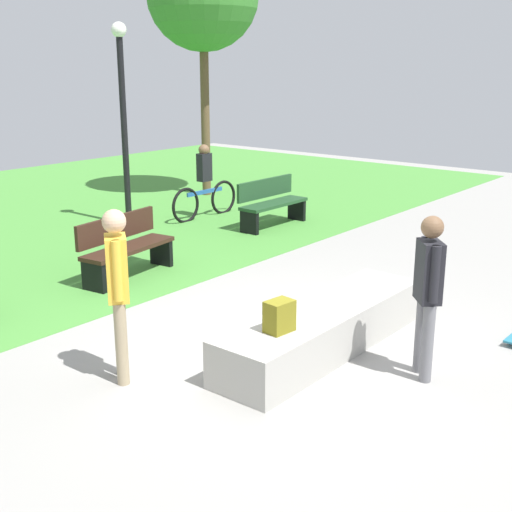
# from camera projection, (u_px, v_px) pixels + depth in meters

# --- Properties ---
(ground_plane) EXTENTS (28.00, 28.00, 0.00)m
(ground_plane) POSITION_uv_depth(u_px,v_px,m) (279.00, 346.00, 7.52)
(ground_plane) COLOR gray
(concrete_ledge) EXTENTS (3.05, 0.77, 0.50)m
(concrete_ledge) POSITION_uv_depth(u_px,v_px,m) (324.00, 328.00, 7.36)
(concrete_ledge) COLOR #A8A59E
(concrete_ledge) RESTS_ON ground_plane
(backpack_on_ledge) EXTENTS (0.30, 0.23, 0.32)m
(backpack_on_ledge) POSITION_uv_depth(u_px,v_px,m) (279.00, 316.00, 6.60)
(backpack_on_ledge) COLOR olive
(backpack_on_ledge) RESTS_ON concrete_ledge
(skater_performing_trick) EXTENTS (0.37, 0.36, 1.66)m
(skater_performing_trick) POSITION_uv_depth(u_px,v_px,m) (428.00, 285.00, 6.53)
(skater_performing_trick) COLOR slate
(skater_performing_trick) RESTS_ON ground_plane
(skater_watching) EXTENTS (0.35, 0.38, 1.74)m
(skater_watching) POSITION_uv_depth(u_px,v_px,m) (118.00, 282.00, 6.46)
(skater_watching) COLOR tan
(skater_watching) RESTS_ON ground_plane
(park_bench_by_oak) EXTENTS (1.60, 0.48, 0.91)m
(park_bench_by_oak) POSITION_uv_depth(u_px,v_px,m) (271.00, 202.00, 12.90)
(park_bench_by_oak) COLOR #1E4223
(park_bench_by_oak) RESTS_ON ground_plane
(park_bench_far_right) EXTENTS (1.65, 0.70, 0.91)m
(park_bench_far_right) POSITION_uv_depth(u_px,v_px,m) (125.00, 245.00, 9.82)
(park_bench_far_right) COLOR #331E14
(park_bench_far_right) RESTS_ON ground_plane
(lamp_post) EXTENTS (0.28, 0.28, 3.77)m
(lamp_post) POSITION_uv_depth(u_px,v_px,m) (123.00, 104.00, 12.49)
(lamp_post) COLOR black
(lamp_post) RESTS_ON ground_plane
(cyclist_on_bicycle) EXTENTS (1.82, 0.22, 1.52)m
(cyclist_on_bicycle) POSITION_uv_depth(u_px,v_px,m) (205.00, 187.00, 13.61)
(cyclist_on_bicycle) COLOR black
(cyclist_on_bicycle) RESTS_ON ground_plane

